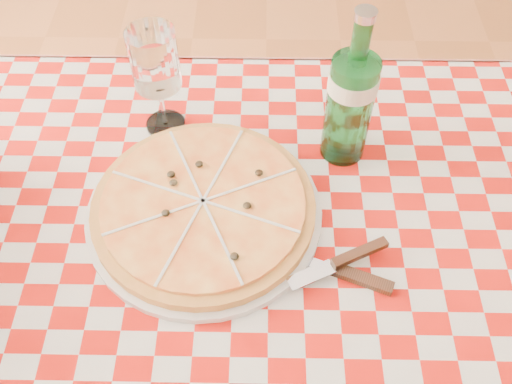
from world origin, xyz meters
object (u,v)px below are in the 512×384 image
pizza_plate (204,206)px  wine_glass (158,82)px  dining_table (267,277)px  water_bottle (352,89)px

pizza_plate → wine_glass: 0.23m
dining_table → pizza_plate: 0.17m
dining_table → water_bottle: water_bottle is taller
dining_table → water_bottle: (0.13, 0.20, 0.24)m
water_bottle → wine_glass: water_bottle is taller
pizza_plate → wine_glass: bearing=113.0°
pizza_plate → wine_glass: size_ratio=1.84×
wine_glass → dining_table: bearing=-53.8°
pizza_plate → water_bottle: (0.23, 0.15, 0.12)m
wine_glass → water_bottle: bearing=-10.2°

